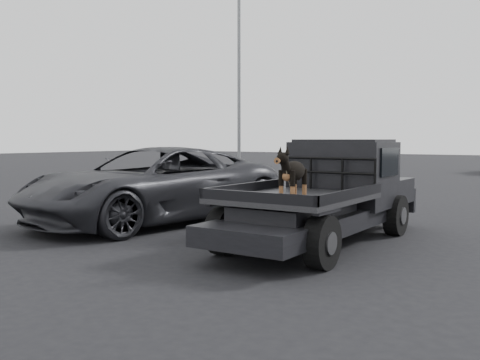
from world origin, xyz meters
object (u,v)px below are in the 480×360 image
Objects in this scene: floodlight_near at (239,25)px; flatbed_ute at (321,217)px; dog at (293,175)px; parked_suv at (154,185)px.

flatbed_ute is at bearing -51.74° from floodlight_near.
dog reaches higher than flatbed_ute.
parked_suv reaches higher than flatbed_ute.
dog is at bearing -78.12° from flatbed_ute.
flatbed_ute is at bearing 101.88° from dog.
dog is 22.31m from floodlight_near.
dog is 0.05× the size of floodlight_near.
floodlight_near reaches higher than flatbed_ute.
flatbed_ute is 0.92× the size of parked_suv.
floodlight_near is (-12.60, 17.20, 6.55)m from dog.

